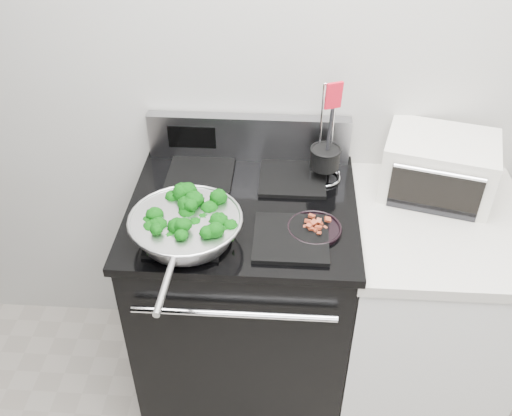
# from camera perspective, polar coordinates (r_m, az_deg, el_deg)

# --- Properties ---
(back_wall) EXTENTS (4.00, 0.02, 2.70)m
(back_wall) POSITION_cam_1_polar(r_m,az_deg,el_deg) (2.06, 7.91, 14.64)
(back_wall) COLOR #BBBAB2
(back_wall) RESTS_ON ground
(gas_range) EXTENTS (0.79, 0.69, 1.13)m
(gas_range) POSITION_cam_1_polar(r_m,az_deg,el_deg) (2.28, -1.18, -8.94)
(gas_range) COLOR black
(gas_range) RESTS_ON floor
(counter) EXTENTS (0.62, 0.68, 0.92)m
(counter) POSITION_cam_1_polar(r_m,az_deg,el_deg) (2.36, 15.93, -9.89)
(counter) COLOR white
(counter) RESTS_ON floor
(skillet) EXTENTS (0.36, 0.57, 0.08)m
(skillet) POSITION_cam_1_polar(r_m,az_deg,el_deg) (1.80, -7.03, -1.86)
(skillet) COLOR silver
(skillet) RESTS_ON gas_range
(broccoli_pile) EXTENTS (0.28, 0.28, 0.10)m
(broccoli_pile) POSITION_cam_1_polar(r_m,az_deg,el_deg) (1.79, -7.06, -1.32)
(broccoli_pile) COLOR black
(broccoli_pile) RESTS_ON skillet
(bacon_plate) EXTENTS (0.18, 0.18, 0.04)m
(bacon_plate) POSITION_cam_1_polar(r_m,az_deg,el_deg) (1.86, 5.87, -1.79)
(bacon_plate) COLOR black
(bacon_plate) RESTS_ON gas_range
(utensil_holder) EXTENTS (0.13, 0.13, 0.39)m
(utensil_holder) POSITION_cam_1_polar(r_m,az_deg,el_deg) (2.07, 6.88, 4.49)
(utensil_holder) COLOR silver
(utensil_holder) RESTS_ON gas_range
(toaster_oven) EXTENTS (0.44, 0.37, 0.22)m
(toaster_oven) POSITION_cam_1_polar(r_m,az_deg,el_deg) (2.13, 17.80, 4.00)
(toaster_oven) COLOR silver
(toaster_oven) RESTS_ON counter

